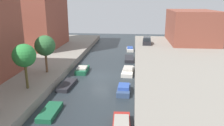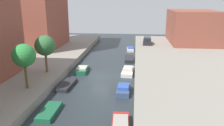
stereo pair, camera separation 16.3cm
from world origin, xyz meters
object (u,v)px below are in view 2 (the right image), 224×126
object	(u,v)px
low_block_right	(192,26)
parked_car	(147,41)
apartment_tower_far	(34,1)
moored_boat_right_3	(128,71)
moored_boat_left_1	(49,112)
moored_boat_left_2	(67,85)
moored_boat_right_5	(130,49)
moored_boat_right_2	(123,90)
street_tree_2	(45,46)
street_tree_1	(24,56)
moored_boat_right_4	(129,59)
moored_boat_right_1	(121,126)
moored_boat_left_3	(82,70)

from	to	relation	value
low_block_right	parked_car	size ratio (longest dim) A/B	3.21
apartment_tower_far	low_block_right	xyz separation A→B (m)	(34.00, 8.47, -5.75)
moored_boat_right_3	moored_boat_left_1	bearing A→B (deg)	-118.19
moored_boat_left_2	moored_boat_right_5	world-z (taller)	moored_boat_right_5
moored_boat_right_2	street_tree_2	bearing A→B (deg)	160.39
street_tree_1	moored_boat_left_1	bearing A→B (deg)	-43.88
apartment_tower_far	moored_boat_right_4	xyz separation A→B (m)	(19.93, -6.10, -10.15)
street_tree_2	moored_boat_right_3	bearing A→B (deg)	17.54
apartment_tower_far	moored_boat_right_4	world-z (taller)	apartment_tower_far
street_tree_2	moored_boat_right_1	xyz separation A→B (m)	(11.16, -11.93, -4.38)
apartment_tower_far	moored_boat_left_2	bearing A→B (deg)	-58.21
moored_boat_right_2	moored_boat_left_3	bearing A→B (deg)	132.54
moored_boat_right_4	moored_boat_right_1	bearing A→B (deg)	-90.10
apartment_tower_far	moored_boat_right_3	distance (m)	26.22
moored_boat_right_2	parked_car	bearing A→B (deg)	81.42
moored_boat_left_3	moored_boat_right_4	xyz separation A→B (m)	(6.99, 7.70, -0.09)
moored_boat_left_2	moored_boat_left_3	world-z (taller)	moored_boat_left_3
moored_boat_left_3	moored_boat_right_3	xyz separation A→B (m)	(7.03, 0.10, -0.00)
moored_boat_right_2	moored_boat_right_5	distance (m)	23.17
moored_boat_right_5	moored_boat_right_3	bearing A→B (deg)	-89.81
street_tree_2	moored_boat_left_3	world-z (taller)	street_tree_2
low_block_right	moored_boat_right_1	xyz separation A→B (m)	(-14.11, -37.65, -4.32)
moored_boat_right_1	moored_boat_right_3	xyz separation A→B (m)	(0.07, 15.48, 0.00)
apartment_tower_far	moored_boat_left_3	xyz separation A→B (m)	(12.94, -13.80, -10.06)
moored_boat_right_3	parked_car	bearing A→B (deg)	78.88
street_tree_2	moored_boat_right_1	world-z (taller)	street_tree_2
low_block_right	apartment_tower_far	bearing A→B (deg)	-166.02
moored_boat_right_1	low_block_right	bearing A→B (deg)	69.45
moored_boat_right_4	street_tree_1	bearing A→B (deg)	-123.17
apartment_tower_far	moored_boat_right_2	bearing A→B (deg)	-47.06
parked_car	moored_boat_right_3	distance (m)	19.06
street_tree_2	moored_boat_right_3	distance (m)	12.57
apartment_tower_far	moored_boat_left_2	xyz separation A→B (m)	(12.35, -19.92, -10.20)
moored_boat_right_3	moored_boat_right_4	size ratio (longest dim) A/B	1.02
moored_boat_left_3	apartment_tower_far	bearing A→B (deg)	133.16
moored_boat_left_1	moored_boat_right_4	bearing A→B (deg)	71.19
street_tree_1	moored_boat_left_2	xyz separation A→B (m)	(3.62, 3.31, -4.60)
street_tree_2	moored_boat_right_3	size ratio (longest dim) A/B	1.18
apartment_tower_far	moored_boat_right_2	xyz separation A→B (m)	(19.69, -21.16, -10.02)
moored_boat_left_3	moored_boat_left_2	bearing A→B (deg)	-95.51
moored_boat_right_1	moored_boat_right_5	distance (m)	31.19
apartment_tower_far	street_tree_2	distance (m)	20.15
moored_boat_left_2	moored_boat_right_1	distance (m)	11.95
moored_boat_right_4	moored_boat_left_3	bearing A→B (deg)	-132.24
street_tree_2	moored_boat_right_4	xyz separation A→B (m)	(11.20, 11.16, -4.46)
apartment_tower_far	low_block_right	world-z (taller)	apartment_tower_far
moored_boat_left_2	moored_boat_right_2	distance (m)	7.45
low_block_right	moored_boat_left_2	xyz separation A→B (m)	(-21.65, -28.39, -4.46)
street_tree_1	moored_boat_left_1	distance (m)	7.25
moored_boat_right_3	moored_boat_left_2	bearing A→B (deg)	-140.76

